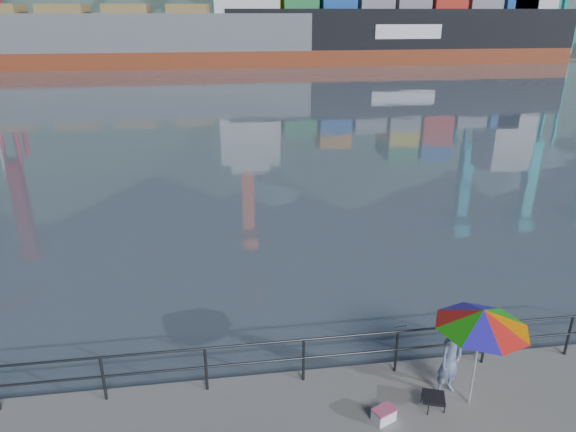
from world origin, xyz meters
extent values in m
cube|color=slate|center=(0.00, 130.00, 0.00)|extent=(500.00, 280.00, 0.00)
cube|color=#514F4C|center=(10.00, 93.00, 0.00)|extent=(200.00, 40.00, 0.40)
cylinder|color=#2D3033|center=(0.00, 1.70, 1.00)|extent=(22.00, 0.05, 0.05)
cylinder|color=#2D3033|center=(0.00, 1.70, 0.55)|extent=(22.00, 0.05, 0.05)
cube|color=#2D3033|center=(0.00, 1.70, 0.50)|extent=(22.00, 0.06, 1.00)
cube|color=red|center=(10.00, 92.00, 3.90)|extent=(6.00, 2.40, 7.80)
cube|color=#267F3F|center=(16.50, 92.00, 3.90)|extent=(6.00, 2.40, 7.80)
cube|color=gray|center=(23.00, 92.00, 1.30)|extent=(6.00, 2.40, 2.60)
cube|color=gray|center=(29.50, 92.00, 1.30)|extent=(6.00, 2.40, 2.60)
cube|color=#194CA5|center=(36.00, 92.00, 1.30)|extent=(6.00, 2.40, 2.60)
cube|color=gray|center=(42.50, 92.00, 1.30)|extent=(6.00, 2.40, 2.60)
cube|color=#267F3F|center=(49.00, 92.00, 3.90)|extent=(6.00, 2.40, 7.80)
cube|color=red|center=(55.50, 92.00, 1.30)|extent=(6.00, 2.40, 2.60)
cube|color=#267F3F|center=(62.00, 92.00, 2.60)|extent=(6.00, 2.40, 5.20)
cube|color=yellow|center=(10.00, 95.00, 3.90)|extent=(6.00, 2.40, 7.80)
cube|color=gray|center=(16.50, 95.00, 1.30)|extent=(6.00, 2.40, 2.60)
cube|color=#194CA5|center=(23.00, 95.00, 2.60)|extent=(6.00, 2.40, 5.20)
cube|color=yellow|center=(29.50, 95.00, 3.90)|extent=(6.00, 2.40, 7.80)
cube|color=red|center=(36.00, 95.00, 1.30)|extent=(6.00, 2.40, 2.60)
cube|color=#267F3F|center=(42.50, 95.00, 1.30)|extent=(6.00, 2.40, 2.60)
cube|color=gray|center=(49.00, 95.00, 3.90)|extent=(6.00, 2.40, 7.80)
cube|color=orange|center=(55.50, 95.00, 1.30)|extent=(6.00, 2.40, 2.60)
cube|color=#194CA5|center=(62.00, 95.00, 1.30)|extent=(6.00, 2.40, 2.60)
cube|color=orange|center=(10.00, 98.00, 3.90)|extent=(6.00, 2.40, 7.80)
cube|color=#267F3F|center=(16.50, 98.00, 2.60)|extent=(6.00, 2.40, 5.20)
imported|color=#284B87|center=(3.81, 0.93, 0.77)|extent=(0.67, 0.57, 1.54)
cylinder|color=white|center=(4.13, 0.55, 0.98)|extent=(0.04, 0.04, 1.96)
cone|color=#3226D3|center=(4.13, 0.55, 1.96)|extent=(1.90, 1.90, 0.36)
cube|color=black|center=(3.36, 0.52, 0.25)|extent=(0.54, 0.54, 0.06)
cube|color=#2D3033|center=(3.36, 0.52, 0.11)|extent=(0.36, 0.36, 0.22)
cube|color=white|center=(2.30, 0.34, 0.12)|extent=(0.48, 0.41, 0.23)
cylinder|color=black|center=(3.17, 2.01, 0.00)|extent=(0.42, 1.60, 1.16)
cube|color=maroon|center=(-11.23, 72.92, 0.75)|extent=(50.14, 8.68, 2.50)
cube|color=slate|center=(-11.23, 72.92, 4.50)|extent=(50.14, 8.68, 5.00)
cube|color=maroon|center=(28.31, 73.53, 0.75)|extent=(53.14, 8.86, 2.50)
cube|color=black|center=(28.31, 73.53, 4.80)|extent=(53.14, 8.86, 5.60)
camera|label=1|loc=(-0.58, -6.91, 7.21)|focal=32.00mm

